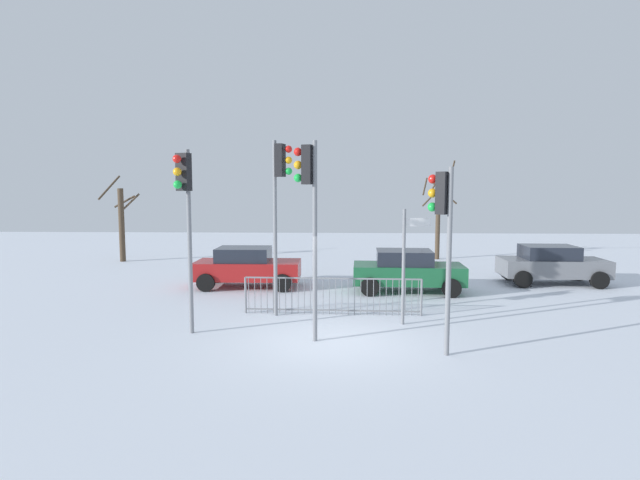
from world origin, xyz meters
TOP-DOWN VIEW (x-y plane):
  - ground_plane at (0.00, 0.00)m, footprint 60.00×60.00m
  - traffic_light_mid_left at (2.41, -0.80)m, footprint 0.49×0.45m
  - traffic_light_mid_right at (-1.48, 2.37)m, footprint 0.56×0.36m
  - traffic_light_foreground_right at (-0.51, 0.06)m, footprint 0.55×0.37m
  - traffic_light_rear_left at (-3.54, 0.43)m, footprint 0.37×0.55m
  - direction_sign_post at (1.94, 1.59)m, footprint 0.77×0.25m
  - pedestrian_guard_railing at (-0.00, 2.57)m, footprint 5.11×0.21m
  - car_red_trailing at (-3.20, 6.52)m, footprint 3.81×1.95m
  - car_grey_mid at (8.23, 7.57)m, footprint 3.85×2.01m
  - car_green_near at (2.57, 5.89)m, footprint 3.87×2.06m
  - bare_tree_left at (-10.67, 12.98)m, footprint 1.76×1.42m
  - bare_tree_centre at (5.25, 14.38)m, footprint 1.72×1.72m

SIDE VIEW (x-z plane):
  - ground_plane at x=0.00m, z-range 0.00..0.00m
  - pedestrian_guard_railing at x=0.00m, z-range 0.02..1.09m
  - car_red_trailing at x=-3.20m, z-range 0.03..1.50m
  - car_grey_mid at x=8.23m, z-range 0.03..1.50m
  - car_green_near at x=2.57m, z-range 0.03..1.50m
  - direction_sign_post at x=1.94m, z-range 0.19..3.26m
  - bare_tree_left at x=-10.67m, z-range -0.14..4.16m
  - bare_tree_centre at x=5.25m, z-range -0.08..4.94m
  - traffic_light_mid_left at x=2.41m, z-range 0.95..5.00m
  - traffic_light_rear_left at x=-3.54m, z-range 1.06..5.60m
  - traffic_light_foreground_right at x=-0.51m, z-range 1.09..5.78m
  - traffic_light_mid_right at x=-1.48m, z-range 1.14..6.07m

